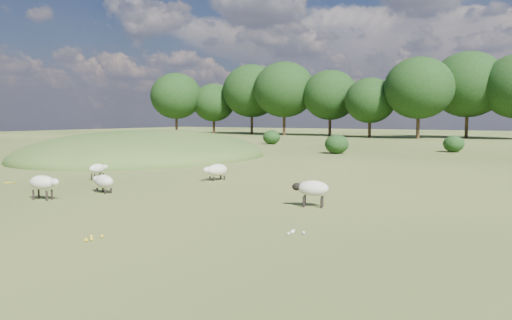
{
  "coord_description": "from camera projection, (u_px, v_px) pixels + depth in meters",
  "views": [
    {
      "loc": [
        13.3,
        -15.01,
        2.92
      ],
      "look_at": [
        2.0,
        4.0,
        1.0
      ],
      "focal_mm": 35.0,
      "sensor_mm": 36.0,
      "label": 1
    }
  ],
  "objects": [
    {
      "name": "ground",
      "position": [
        343.0,
        156.0,
        37.01
      ],
      "size": [
        160.0,
        160.0,
        0.0
      ],
      "primitive_type": "plane",
      "color": "#324A17",
      "rests_on": "ground"
    },
    {
      "name": "mound",
      "position": [
        147.0,
        157.0,
        36.26
      ],
      "size": [
        16.0,
        20.0,
        4.0
      ],
      "primitive_type": "ellipsoid",
      "color": "#33561E",
      "rests_on": "ground"
    },
    {
      "name": "treeline",
      "position": [
        431.0,
        90.0,
        67.32
      ],
      "size": [
        96.28,
        14.66,
        11.7
      ],
      "color": "black",
      "rests_on": "ground"
    },
    {
      "name": "shrubs",
      "position": [
        339.0,
        141.0,
        44.69
      ],
      "size": [
        20.5,
        11.2,
        1.53
      ],
      "color": "black",
      "rests_on": "ground"
    },
    {
      "name": "sheep_0",
      "position": [
        43.0,
        183.0,
        17.51
      ],
      "size": [
        1.25,
        0.71,
        0.87
      ],
      "rotation": [
        0.0,
        0.0,
        0.19
      ],
      "color": "beige",
      "rests_on": "ground"
    },
    {
      "name": "sheep_1",
      "position": [
        103.0,
        181.0,
        19.17
      ],
      "size": [
        1.26,
        0.72,
        0.7
      ],
      "rotation": [
        0.0,
        0.0,
        2.95
      ],
      "color": "beige",
      "rests_on": "ground"
    },
    {
      "name": "sheep_2",
      "position": [
        98.0,
        169.0,
        23.12
      ],
      "size": [
        0.47,
        1.03,
        0.75
      ],
      "rotation": [
        0.0,
        0.0,
        1.55
      ],
      "color": "beige",
      "rests_on": "ground"
    },
    {
      "name": "sheep_3",
      "position": [
        312.0,
        189.0,
        16.13
      ],
      "size": [
        1.25,
        0.78,
        0.87
      ],
      "rotation": [
        0.0,
        0.0,
        3.42
      ],
      "color": "beige",
      "rests_on": "ground"
    },
    {
      "name": "sheep_4",
      "position": [
        216.0,
        170.0,
        22.88
      ],
      "size": [
        0.86,
        1.37,
        0.76
      ],
      "rotation": [
        0.0,
        0.0,
        4.43
      ],
      "color": "beige",
      "rests_on": "ground"
    }
  ]
}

